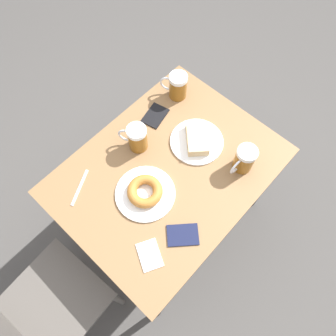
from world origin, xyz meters
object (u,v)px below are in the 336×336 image
plate_with_cake (197,140)px  passport_near_edge (183,235)px  plate_with_donut (145,192)px  beer_mug_right (244,159)px  beer_mug_left (177,86)px  passport_far_edge (155,116)px  beer_mug_center (137,138)px  fork (80,187)px  chair (29,320)px  napkin_folded (150,255)px

plate_with_cake → passport_near_edge: bearing=123.0°
plate_with_donut → beer_mug_right: bearing=-119.9°
beer_mug_left → beer_mug_right: size_ratio=1.00×
passport_near_edge → passport_far_edge: bearing=-35.4°
beer_mug_center → fork: bearing=83.6°
chair → beer_mug_right: size_ratio=6.72×
beer_mug_left → passport_far_edge: (-0.01, 0.16, -0.06)m
plate_with_donut → passport_near_edge: plate_with_donut is taller
plate_with_cake → plate_with_donut: plate_with_cake is taller
chair → beer_mug_center: 0.87m
plate_with_cake → passport_far_edge: 0.24m
passport_far_edge → beer_mug_left: bearing=-87.2°
napkin_folded → passport_near_edge: (-0.04, -0.15, 0.00)m
beer_mug_left → passport_near_edge: size_ratio=0.88×
chair → beer_mug_right: chair is taller
plate_with_donut → passport_near_edge: 0.24m
beer_mug_left → fork: (-0.03, 0.65, -0.07)m
plate_with_donut → napkin_folded: size_ratio=1.83×
plate_with_donut → fork: bearing=36.9°
chair → passport_near_edge: 0.72m
plate_with_donut → beer_mug_center: beer_mug_center is taller
chair → beer_mug_center: chair is taller
plate_with_donut → beer_mug_left: (0.25, -0.48, 0.05)m
plate_with_cake → beer_mug_right: size_ratio=1.82×
plate_with_donut → fork: 0.28m
beer_mug_center → passport_near_edge: 0.46m
napkin_folded → fork: size_ratio=0.88×
beer_mug_left → passport_near_edge: beer_mug_left is taller
beer_mug_right → napkin_folded: bearing=87.2°
beer_mug_center → plate_with_cake: bearing=-134.1°
beer_mug_right → passport_near_edge: 0.41m
beer_mug_center → passport_near_edge: bearing=158.0°
beer_mug_right → passport_near_edge: beer_mug_right is taller
fork → beer_mug_center: bearing=-96.4°
beer_mug_center → fork: (0.04, 0.32, -0.07)m
plate_with_cake → fork: (0.22, 0.51, -0.02)m
fork → chair: bearing=112.7°
passport_near_edge → passport_far_edge: (0.48, -0.34, 0.00)m
fork → passport_near_edge: (-0.46, -0.15, 0.00)m
fork → passport_far_edge: size_ratio=1.11×
plate_with_cake → beer_mug_left: (0.25, -0.14, 0.05)m
beer_mug_left → napkin_folded: (-0.45, 0.65, -0.06)m
beer_mug_left → napkin_folded: size_ratio=0.96×
chair → passport_far_edge: chair is taller
passport_far_edge → fork: bearing=92.2°
plate_with_cake → passport_far_edge: size_ratio=1.71×
chair → plate_with_cake: size_ratio=3.68×
fork → passport_far_edge: 0.49m
plate_with_donut → chair: bearing=88.7°
plate_with_cake → fork: plate_with_cake is taller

